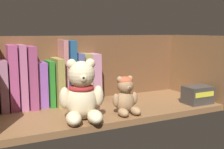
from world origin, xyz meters
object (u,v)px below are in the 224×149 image
Objects in this scene: book_5 at (41,84)px; teddy_bear_smaller at (126,96)px; book_1 at (3,85)px; teddy_bear_larger at (82,94)px; book_8 at (63,72)px; book_7 at (56,81)px; book_11 at (85,77)px; book_12 at (94,77)px; book_2 at (12,77)px; book_10 at (77,77)px; small_product_box at (198,95)px; book_6 at (49,83)px; book_4 at (31,77)px; book_3 at (22,77)px; book_9 at (69,72)px.

teddy_bear_smaller is (21.89, -21.15, -2.01)cm from book_5.
teddy_bear_larger is (19.59, -21.47, -0.69)cm from book_1.
book_8 is at bearing 123.48° from teddy_bear_smaller.
book_7 is (17.77, 0.00, -0.02)cm from book_1.
book_11 is 23.29cm from teddy_bear_larger.
book_1 is 40.34cm from teddy_bear_smaller.
book_12 is 1.47× the size of teddy_bear_smaller.
book_12 is at bearing -0.00° from book_2.
book_10 reaches higher than small_product_box.
book_12 is (14.41, -0.00, 0.47)cm from book_7.
book_10 is (25.41, 0.00, 0.70)cm from book_1.
small_product_box is (29.31, -0.61, -2.52)cm from teddy_bear_smaller.
book_5 is at bearing 180.00° from book_6.
book_1 is 29.07cm from teddy_bear_larger.
teddy_bear_smaller is 29.43cm from small_product_box.
book_12 is 1.80× the size of small_product_box.
book_4 is at bearing 116.21° from teddy_bear_larger.
book_5 is at bearing 0.00° from book_3.
book_9 is 2.32× the size of small_product_box.
teddy_bear_larger reaches higher than book_12.
teddy_bear_smaller is (28.13, -21.15, -5.06)cm from book_3.
teddy_bear_larger reaches higher than book_5.
teddy_bear_larger is at bearing 179.62° from small_product_box.
book_1 is 3.92cm from book_2.
book_11 is at bearing 105.14° from teddy_bear_smaller.
book_1 is 0.80× the size of book_4.
book_11 is at bearing -0.00° from book_2.
book_8 is 2.40cm from book_9.
book_4 is at bearing -0.00° from book_2.
book_2 is 5.91cm from book_4.
book_2 is at bearing 127.50° from teddy_bear_larger.
book_3 is 1.19× the size of teddy_bear_larger.
book_8 is 2.34× the size of small_product_box.
book_2 reaches higher than book_10.
book_4 is 9.01cm from book_7.
book_6 is 0.69× the size of book_8.
book_5 is at bearing 0.00° from book_1.
book_10 reaches higher than book_12.
book_9 is 1.27× the size of book_11.
book_9 is 21.99cm from teddy_bear_larger.
book_5 is 0.68× the size of book_9.
book_1 is 9.27cm from book_4.
book_7 is 0.74× the size of book_9.
teddy_bear_smaller is (8.84, -21.15, -3.39)cm from book_10.
book_8 is (20.26, 0.00, 3.05)cm from book_1.
book_8 is at bearing 180.00° from book_9.
book_6 is at bearing 0.00° from book_4.
book_6 is 6.12cm from book_8.
book_7 is 50.96cm from small_product_box.
book_10 is at bearing 112.69° from teddy_bear_smaller.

